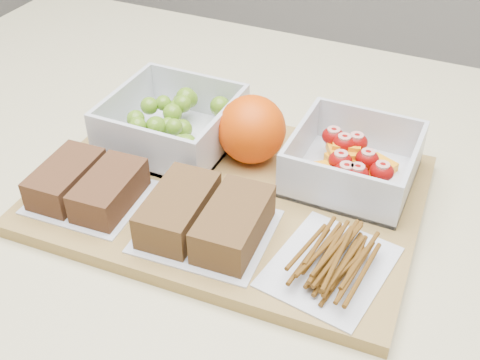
{
  "coord_description": "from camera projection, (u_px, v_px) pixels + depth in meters",
  "views": [
    {
      "loc": [
        0.24,
        -0.48,
        1.34
      ],
      "look_at": [
        0.02,
        0.0,
        0.93
      ],
      "focal_mm": 45.0,
      "sensor_mm": 36.0,
      "label": 1
    }
  ],
  "objects": [
    {
      "name": "grape_container",
      "position": [
        175.0,
        123.0,
        0.74
      ],
      "size": [
        0.15,
        0.15,
        0.06
      ],
      "color": "silver",
      "rests_on": "cutting_board"
    },
    {
      "name": "sandwich_bag_center",
      "position": [
        206.0,
        217.0,
        0.61
      ],
      "size": [
        0.14,
        0.13,
        0.04
      ],
      "color": "silver",
      "rests_on": "cutting_board"
    },
    {
      "name": "orange",
      "position": [
        252.0,
        129.0,
        0.7
      ],
      "size": [
        0.08,
        0.08,
        0.08
      ],
      "primitive_type": "sphere",
      "color": "#E84A05",
      "rests_on": "cutting_board"
    },
    {
      "name": "cutting_board",
      "position": [
        230.0,
        194.0,
        0.69
      ],
      "size": [
        0.43,
        0.32,
        0.02
      ],
      "primitive_type": "cube",
      "rotation": [
        0.0,
        0.0,
        0.04
      ],
      "color": "#A18043",
      "rests_on": "counter"
    },
    {
      "name": "pretzel_bag",
      "position": [
        331.0,
        257.0,
        0.58
      ],
      "size": [
        0.12,
        0.14,
        0.03
      ],
      "color": "silver",
      "rests_on": "cutting_board"
    },
    {
      "name": "fruit_container",
      "position": [
        352.0,
        163.0,
        0.68
      ],
      "size": [
        0.14,
        0.14,
        0.06
      ],
      "color": "silver",
      "rests_on": "cutting_board"
    },
    {
      "name": "sandwich_bag_left",
      "position": [
        88.0,
        185.0,
        0.66
      ],
      "size": [
        0.12,
        0.11,
        0.04
      ],
      "color": "silver",
      "rests_on": "cutting_board"
    }
  ]
}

